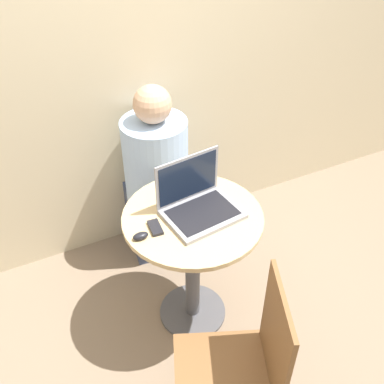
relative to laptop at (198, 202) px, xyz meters
The scene contains 8 objects.
ground_plane 0.80m from the laptop, 150.54° to the right, with size 12.00×12.00×0.00m, color #7F6B56.
back_wall 0.95m from the laptop, 92.52° to the left, with size 7.00×0.05×2.60m.
round_table 0.26m from the laptop, 150.54° to the right, with size 0.68×0.68×0.75m.
laptop is the anchor object (origin of this frame).
cell_phone 0.24m from the laptop, behind, with size 0.06×0.11×0.02m.
computer_mouse 0.32m from the laptop, 169.55° to the right, with size 0.07×0.04×0.03m.
chair_empty 0.76m from the laptop, 101.25° to the right, with size 0.52×0.52×0.91m.
person_seated 0.71m from the laptop, 88.22° to the left, with size 0.42×0.60×1.16m.
Camera 1 is at (-0.71, -1.45, 2.17)m, focal length 42.00 mm.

